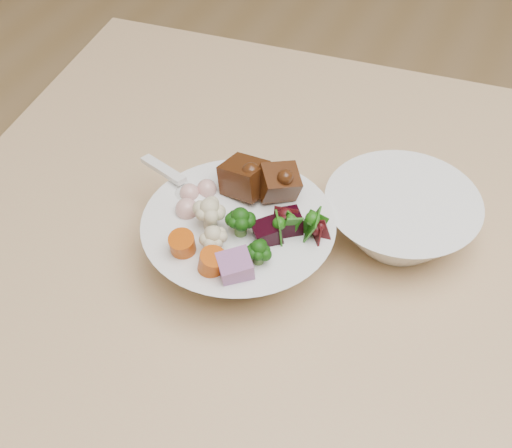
# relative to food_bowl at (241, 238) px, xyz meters

# --- Properties ---
(food_bowl) EXTENTS (0.20, 0.20, 0.11)m
(food_bowl) POSITION_rel_food_bowl_xyz_m (0.00, 0.00, 0.00)
(food_bowl) COLOR white
(food_bowl) RESTS_ON dining_table
(soup_spoon) EXTENTS (0.10, 0.06, 0.02)m
(soup_spoon) POSITION_rel_food_bowl_xyz_m (-0.08, 0.02, 0.02)
(soup_spoon) COLOR white
(soup_spoon) RESTS_ON food_bowl
(side_bowl) EXTENTS (0.17, 0.17, 0.06)m
(side_bowl) POSITION_rel_food_bowl_xyz_m (0.14, 0.10, -0.01)
(side_bowl) COLOR white
(side_bowl) RESTS_ON dining_table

